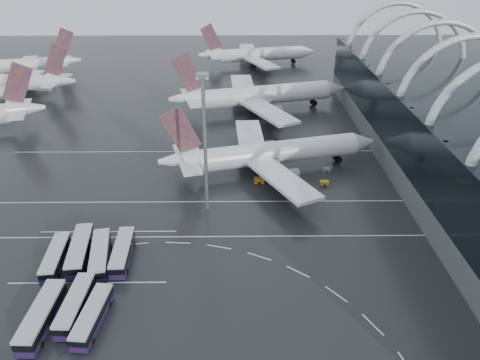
{
  "coord_description": "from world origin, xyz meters",
  "views": [
    {
      "loc": [
        2.42,
        -80.71,
        54.67
      ],
      "look_at": [
        3.32,
        9.35,
        7.0
      ],
      "focal_mm": 35.0,
      "sensor_mm": 36.0,
      "label": 1
    }
  ],
  "objects_px": {
    "jet_remote_far": "(27,65)",
    "bus_row_near_a": "(56,258)",
    "bus_row_far_b": "(75,305)",
    "bus_row_far_a": "(42,316)",
    "gse_cart_belly_c": "(259,180)",
    "gse_cart_belly_d": "(326,170)",
    "bus_row_near_b": "(80,251)",
    "jet_remote_mid": "(19,82)",
    "gse_cart_belly_a": "(324,183)",
    "gse_cart_belly_e": "(276,166)",
    "bus_row_far_c": "(93,316)",
    "floodlight_mast": "(204,128)",
    "bus_row_near_d": "(122,252)",
    "airliner_gate_c": "(256,55)",
    "airliner_gate_b": "(257,96)",
    "airliner_main": "(268,154)"
  },
  "relations": [
    {
      "from": "bus_row_far_c",
      "to": "gse_cart_belly_e",
      "type": "height_order",
      "value": "bus_row_far_c"
    },
    {
      "from": "jet_remote_mid",
      "to": "bus_row_far_b",
      "type": "relative_size",
      "value": 3.6
    },
    {
      "from": "airliner_main",
      "to": "gse_cart_belly_d",
      "type": "height_order",
      "value": "airliner_main"
    },
    {
      "from": "jet_remote_mid",
      "to": "gse_cart_belly_a",
      "type": "bearing_deg",
      "value": 150.64
    },
    {
      "from": "bus_row_far_b",
      "to": "gse_cart_belly_a",
      "type": "xyz_separation_m",
      "value": [
        47.61,
        43.16,
        -1.15
      ]
    },
    {
      "from": "floodlight_mast",
      "to": "bus_row_near_d",
      "type": "bearing_deg",
      "value": -129.2
    },
    {
      "from": "bus_row_near_a",
      "to": "bus_row_far_a",
      "type": "bearing_deg",
      "value": -173.5
    },
    {
      "from": "gse_cart_belly_a",
      "to": "bus_row_far_a",
      "type": "bearing_deg",
      "value": -138.71
    },
    {
      "from": "bus_row_near_d",
      "to": "gse_cart_belly_d",
      "type": "bearing_deg",
      "value": -53.45
    },
    {
      "from": "jet_remote_mid",
      "to": "bus_row_far_b",
      "type": "bearing_deg",
      "value": 121.29
    },
    {
      "from": "jet_remote_mid",
      "to": "bus_row_far_a",
      "type": "xyz_separation_m",
      "value": [
        50.82,
        -117.86,
        -3.31
      ]
    },
    {
      "from": "bus_row_near_b",
      "to": "gse_cart_belly_c",
      "type": "bearing_deg",
      "value": -56.65
    },
    {
      "from": "bus_row_near_a",
      "to": "gse_cart_belly_a",
      "type": "bearing_deg",
      "value": -65.64
    },
    {
      "from": "bus_row_far_a",
      "to": "gse_cart_belly_c",
      "type": "bearing_deg",
      "value": -35.99
    },
    {
      "from": "gse_cart_belly_a",
      "to": "gse_cart_belly_c",
      "type": "distance_m",
      "value": 15.95
    },
    {
      "from": "bus_row_near_a",
      "to": "gse_cart_belly_a",
      "type": "distance_m",
      "value": 62.97
    },
    {
      "from": "bus_row_far_b",
      "to": "bus_row_far_a",
      "type": "bearing_deg",
      "value": 121.8
    },
    {
      "from": "gse_cart_belly_e",
      "to": "gse_cart_belly_d",
      "type": "bearing_deg",
      "value": -10.09
    },
    {
      "from": "airliner_main",
      "to": "jet_remote_far",
      "type": "distance_m",
      "value": 131.75
    },
    {
      "from": "airliner_gate_c",
      "to": "bus_row_near_a",
      "type": "bearing_deg",
      "value": -118.13
    },
    {
      "from": "airliner_main",
      "to": "gse_cart_belly_c",
      "type": "relative_size",
      "value": 23.2
    },
    {
      "from": "gse_cart_belly_d",
      "to": "gse_cart_belly_e",
      "type": "bearing_deg",
      "value": 169.91
    },
    {
      "from": "bus_row_near_b",
      "to": "bus_row_far_b",
      "type": "height_order",
      "value": "bus_row_near_b"
    },
    {
      "from": "bus_row_near_a",
      "to": "floodlight_mast",
      "type": "bearing_deg",
      "value": -58.39
    },
    {
      "from": "airliner_gate_c",
      "to": "jet_remote_mid",
      "type": "relative_size",
      "value": 1.19
    },
    {
      "from": "gse_cart_belly_e",
      "to": "jet_remote_far",
      "type": "bearing_deg",
      "value": 138.25
    },
    {
      "from": "jet_remote_far",
      "to": "gse_cart_belly_c",
      "type": "xyz_separation_m",
      "value": [
        93.79,
        -96.41,
        -4.49
      ]
    },
    {
      "from": "airliner_gate_b",
      "to": "airliner_main",
      "type": "bearing_deg",
      "value": -103.8
    },
    {
      "from": "bus_row_near_a",
      "to": "bus_row_near_b",
      "type": "height_order",
      "value": "bus_row_near_b"
    },
    {
      "from": "bus_row_far_b",
      "to": "floodlight_mast",
      "type": "height_order",
      "value": "floodlight_mast"
    },
    {
      "from": "jet_remote_far",
      "to": "gse_cart_belly_a",
      "type": "relative_size",
      "value": 21.58
    },
    {
      "from": "bus_row_near_a",
      "to": "gse_cart_belly_e",
      "type": "height_order",
      "value": "bus_row_near_a"
    },
    {
      "from": "airliner_main",
      "to": "airliner_gate_c",
      "type": "xyz_separation_m",
      "value": [
        1.12,
        109.28,
        0.03
      ]
    },
    {
      "from": "bus_row_far_c",
      "to": "gse_cart_belly_a",
      "type": "relative_size",
      "value": 5.92
    },
    {
      "from": "jet_remote_far",
      "to": "gse_cart_belly_a",
      "type": "bearing_deg",
      "value": 124.27
    },
    {
      "from": "jet_remote_far",
      "to": "bus_row_near_b",
      "type": "distance_m",
      "value": 139.54
    },
    {
      "from": "bus_row_far_b",
      "to": "jet_remote_mid",
      "type": "bearing_deg",
      "value": 27.55
    },
    {
      "from": "gse_cart_belly_c",
      "to": "gse_cart_belly_d",
      "type": "xyz_separation_m",
      "value": [
        17.66,
        6.06,
        -0.16
      ]
    },
    {
      "from": "bus_row_far_a",
      "to": "bus_row_near_d",
      "type": "bearing_deg",
      "value": -27.0
    },
    {
      "from": "gse_cart_belly_d",
      "to": "bus_row_far_c",
      "type": "bearing_deg",
      "value": -130.94
    },
    {
      "from": "jet_remote_mid",
      "to": "floodlight_mast",
      "type": "xyz_separation_m",
      "value": [
        74.81,
        -82.91,
        14.09
      ]
    },
    {
      "from": "bus_row_far_a",
      "to": "bus_row_far_c",
      "type": "distance_m",
      "value": 7.85
    },
    {
      "from": "jet_remote_mid",
      "to": "bus_row_far_c",
      "type": "height_order",
      "value": "jet_remote_mid"
    },
    {
      "from": "airliner_gate_b",
      "to": "jet_remote_mid",
      "type": "height_order",
      "value": "airliner_gate_b"
    },
    {
      "from": "gse_cart_belly_a",
      "to": "bus_row_near_b",
      "type": "bearing_deg",
      "value": -150.57
    },
    {
      "from": "jet_remote_far",
      "to": "bus_row_near_a",
      "type": "xyz_separation_m",
      "value": [
        54.64,
        -128.36,
        -3.47
      ]
    },
    {
      "from": "bus_row_near_b",
      "to": "gse_cart_belly_d",
      "type": "height_order",
      "value": "bus_row_near_b"
    },
    {
      "from": "bus_row_near_a",
      "to": "gse_cart_belly_c",
      "type": "xyz_separation_m",
      "value": [
        39.15,
        31.95,
        -1.02
      ]
    },
    {
      "from": "jet_remote_far",
      "to": "gse_cart_belly_d",
      "type": "height_order",
      "value": "jet_remote_far"
    },
    {
      "from": "bus_row_near_a",
      "to": "bus_row_far_c",
      "type": "height_order",
      "value": "bus_row_near_a"
    }
  ]
}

